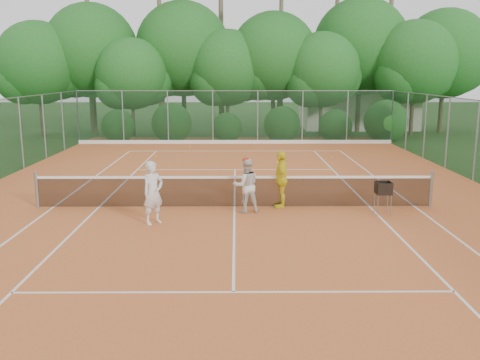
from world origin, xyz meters
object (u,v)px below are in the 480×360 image
(player_center_grp, at_px, (246,185))
(player_yellow, at_px, (281,179))
(ball_hopper, at_px, (383,189))
(player_white, at_px, (153,193))

(player_center_grp, distance_m, player_yellow, 1.21)
(player_center_grp, height_order, ball_hopper, player_center_grp)
(player_center_grp, distance_m, ball_hopper, 3.92)
(player_center_grp, xyz_separation_m, player_yellow, (1.06, 0.58, 0.06))
(player_white, height_order, ball_hopper, player_white)
(player_center_grp, bearing_deg, player_white, -154.51)
(player_white, bearing_deg, player_center_grp, -18.79)
(player_yellow, height_order, ball_hopper, player_yellow)
(player_white, xyz_separation_m, ball_hopper, (6.42, 0.88, -0.09))
(ball_hopper, bearing_deg, player_yellow, 154.45)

